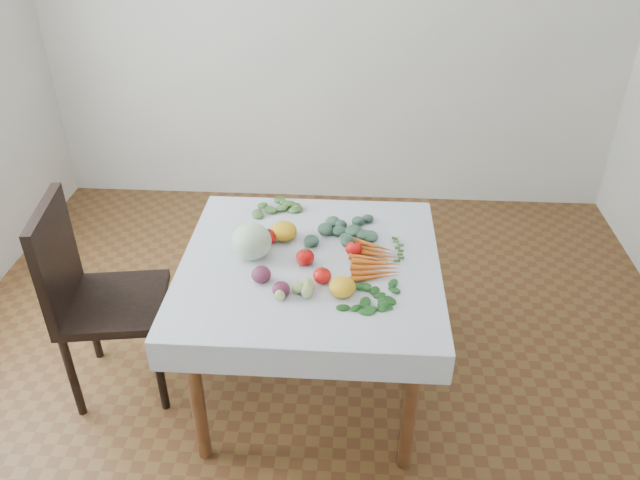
% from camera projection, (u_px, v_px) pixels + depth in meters
% --- Properties ---
extents(ground, '(4.00, 4.00, 0.00)m').
position_uv_depth(ground, '(311.00, 386.00, 3.12)').
color(ground, brown).
extents(back_wall, '(4.00, 0.04, 2.70)m').
position_uv_depth(back_wall, '(333.00, 14.00, 4.08)').
color(back_wall, silver).
rests_on(back_wall, ground).
extents(table, '(1.00, 1.00, 0.75)m').
position_uv_depth(table, '(310.00, 280.00, 2.77)').
color(table, brown).
rests_on(table, ground).
extents(tablecloth, '(1.12, 1.12, 0.01)m').
position_uv_depth(tablecloth, '(310.00, 262.00, 2.72)').
color(tablecloth, white).
rests_on(tablecloth, table).
extents(chair, '(0.52, 0.52, 1.01)m').
position_uv_depth(chair, '(90.00, 289.00, 2.84)').
color(chair, black).
rests_on(chair, ground).
extents(cabbage, '(0.21, 0.21, 0.16)m').
position_uv_depth(cabbage, '(251.00, 241.00, 2.71)').
color(cabbage, beige).
rests_on(cabbage, tablecloth).
extents(tomato_a, '(0.09, 0.09, 0.07)m').
position_uv_depth(tomato_a, '(269.00, 237.00, 2.83)').
color(tomato_a, red).
rests_on(tomato_a, tablecloth).
extents(tomato_b, '(0.10, 0.10, 0.07)m').
position_uv_depth(tomato_b, '(354.00, 249.00, 2.74)').
color(tomato_b, red).
rests_on(tomato_b, tablecloth).
extents(tomato_c, '(0.08, 0.08, 0.07)m').
position_uv_depth(tomato_c, '(322.00, 276.00, 2.57)').
color(tomato_c, red).
rests_on(tomato_c, tablecloth).
extents(tomato_d, '(0.08, 0.08, 0.07)m').
position_uv_depth(tomato_d, '(305.00, 257.00, 2.68)').
color(tomato_d, red).
rests_on(tomato_d, tablecloth).
extents(heirloom_back, '(0.14, 0.14, 0.08)m').
position_uv_depth(heirloom_back, '(284.00, 231.00, 2.85)').
color(heirloom_back, yellow).
rests_on(heirloom_back, tablecloth).
extents(heirloom_front, '(0.11, 0.11, 0.08)m').
position_uv_depth(heirloom_front, '(343.00, 287.00, 2.50)').
color(heirloom_front, yellow).
rests_on(heirloom_front, tablecloth).
extents(onion_a, '(0.10, 0.10, 0.07)m').
position_uv_depth(onion_a, '(261.00, 274.00, 2.57)').
color(onion_a, '#4F162B').
rests_on(onion_a, tablecloth).
extents(onion_b, '(0.10, 0.10, 0.06)m').
position_uv_depth(onion_b, '(281.00, 289.00, 2.50)').
color(onion_b, '#4F162B').
rests_on(onion_b, tablecloth).
extents(tomatillo_cluster, '(0.13, 0.11, 0.05)m').
position_uv_depth(tomatillo_cluster, '(291.00, 290.00, 2.50)').
color(tomatillo_cluster, '#BDD97D').
rests_on(tomatillo_cluster, tablecloth).
extents(carrot_bunch, '(0.22, 0.34, 0.03)m').
position_uv_depth(carrot_bunch, '(375.00, 261.00, 2.69)').
color(carrot_bunch, orange).
rests_on(carrot_bunch, tablecloth).
extents(kale_bunch, '(0.31, 0.27, 0.04)m').
position_uv_depth(kale_bunch, '(338.00, 230.00, 2.90)').
color(kale_bunch, '#3C6350').
rests_on(kale_bunch, tablecloth).
extents(basil_bunch, '(0.27, 0.19, 0.01)m').
position_uv_depth(basil_bunch, '(365.00, 296.00, 2.50)').
color(basil_bunch, '#19531B').
rests_on(basil_bunch, tablecloth).
extents(dill_bunch, '(0.24, 0.19, 0.02)m').
position_uv_depth(dill_bunch, '(280.00, 207.00, 3.10)').
color(dill_bunch, '#3B6C31').
rests_on(dill_bunch, tablecloth).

